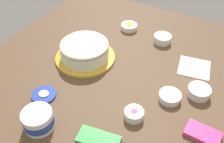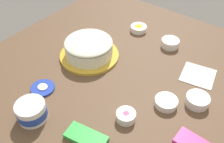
{
  "view_description": "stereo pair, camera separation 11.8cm",
  "coord_description": "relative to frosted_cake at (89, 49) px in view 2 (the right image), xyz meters",
  "views": [
    {
      "loc": [
        0.33,
        -0.73,
        0.83
      ],
      "look_at": [
        -0.1,
        0.03,
        0.04
      ],
      "focal_mm": 40.61,
      "sensor_mm": 36.0,
      "label": 1
    },
    {
      "loc": [
        0.43,
        -0.67,
        0.83
      ],
      "look_at": [
        -0.1,
        0.03,
        0.04
      ],
      "focal_mm": 40.61,
      "sensor_mm": 36.0,
      "label": 2
    }
  ],
  "objects": [
    {
      "name": "paper_napkin",
      "position": [
        0.51,
        0.21,
        -0.05
      ],
      "size": [
        0.18,
        0.18,
        0.01
      ],
      "primitive_type": "cube",
      "rotation": [
        0.0,
        0.0,
        0.19
      ],
      "color": "white",
      "rests_on": "ground_plane"
    },
    {
      "name": "frosting_tub_lid",
      "position": [
        -0.01,
        -0.31,
        -0.04
      ],
      "size": [
        0.11,
        0.11,
        0.02
      ],
      "color": "#233DAD",
      "rests_on": "ground_plane"
    },
    {
      "name": "sprinkle_bowl_yellow",
      "position": [
        0.07,
        0.36,
        -0.03
      ],
      "size": [
        0.09,
        0.09,
        0.03
      ],
      "color": "white",
      "rests_on": "ground_plane"
    },
    {
      "name": "sprinkle_bowl_blue",
      "position": [
        0.58,
        0.04,
        -0.03
      ],
      "size": [
        0.1,
        0.1,
        0.04
      ],
      "color": "white",
      "rests_on": "ground_plane"
    },
    {
      "name": "sprinkle_bowl_orange",
      "position": [
        0.29,
        0.33,
        -0.03
      ],
      "size": [
        0.1,
        0.1,
        0.04
      ],
      "color": "white",
      "rests_on": "ground_plane"
    },
    {
      "name": "candy_box_lower",
      "position": [
        0.32,
        -0.38,
        -0.04
      ],
      "size": [
        0.17,
        0.1,
        0.02
      ],
      "primitive_type": "cube",
      "rotation": [
        0.0,
        0.0,
        0.17
      ],
      "color": "green",
      "rests_on": "ground_plane"
    },
    {
      "name": "frosting_tub",
      "position": [
        0.08,
        -0.44,
        -0.01
      ],
      "size": [
        0.12,
        0.12,
        0.08
      ],
      "color": "white",
      "rests_on": "ground_plane"
    },
    {
      "name": "sprinkle_bowl_pink",
      "position": [
        0.38,
        -0.22,
        -0.03
      ],
      "size": [
        0.08,
        0.08,
        0.04
      ],
      "color": "white",
      "rests_on": "ground_plane"
    },
    {
      "name": "ground_plane",
      "position": [
        0.29,
        -0.08,
        -0.05
      ],
      "size": [
        1.54,
        1.54,
        0.0
      ],
      "primitive_type": "plane",
      "color": "brown"
    },
    {
      "name": "frosted_cake",
      "position": [
        0.0,
        0.0,
        0.0
      ],
      "size": [
        0.31,
        0.31,
        0.11
      ],
      "color": "gold",
      "rests_on": "ground_plane"
    },
    {
      "name": "sprinkle_bowl_green",
      "position": [
        0.48,
        -0.05,
        -0.03
      ],
      "size": [
        0.1,
        0.1,
        0.03
      ],
      "color": "white",
      "rests_on": "ground_plane"
    }
  ]
}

